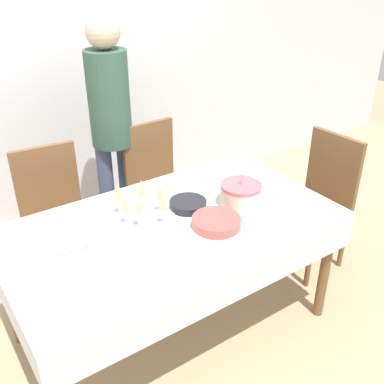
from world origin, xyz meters
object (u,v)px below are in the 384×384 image
at_px(dining_chair_far_right, 158,183).
at_px(plate_stack_main, 216,222).
at_px(birthday_cake, 241,194).
at_px(dining_chair_far_left, 55,214).
at_px(plate_stack_dessert, 188,204).
at_px(dining_chair_right_end, 320,197).
at_px(person_standing, 111,117).
at_px(champagne_tray, 141,206).

bearing_deg(dining_chair_far_right, plate_stack_main, -102.55).
bearing_deg(birthday_cake, dining_chair_far_left, 132.30).
bearing_deg(plate_stack_dessert, dining_chair_far_left, 125.86).
relative_size(dining_chair_far_left, dining_chair_far_right, 1.00).
relative_size(dining_chair_right_end, person_standing, 0.57).
bearing_deg(dining_chair_right_end, champagne_tray, 175.05).
height_order(dining_chair_right_end, champagne_tray, dining_chair_right_end).
bearing_deg(birthday_cake, champagne_tray, 161.27).
relative_size(dining_chair_far_left, dining_chair_right_end, 1.00).
distance_m(dining_chair_right_end, plate_stack_main, 1.07).
bearing_deg(person_standing, dining_chair_far_left, -159.38).
bearing_deg(dining_chair_right_end, birthday_cake, -175.12).
distance_m(dining_chair_far_left, birthday_cake, 1.21).
distance_m(dining_chair_right_end, plate_stack_dessert, 1.07).
height_order(plate_stack_dessert, person_standing, person_standing).
bearing_deg(birthday_cake, person_standing, 103.90).
relative_size(dining_chair_far_right, person_standing, 0.57).
relative_size(dining_chair_far_right, birthday_cake, 4.10).
relative_size(dining_chair_far_left, champagne_tray, 2.59).
xyz_separation_m(dining_chair_right_end, person_standing, (-1.04, 1.00, 0.49)).
bearing_deg(birthday_cake, plate_stack_main, -157.20).
bearing_deg(dining_chair_right_end, dining_chair_far_right, 135.16).
height_order(dining_chair_right_end, plate_stack_dessert, dining_chair_right_end).
height_order(dining_chair_far_right, birthday_cake, birthday_cake).
distance_m(birthday_cake, plate_stack_dessert, 0.30).
bearing_deg(champagne_tray, plate_stack_dessert, -9.17).
height_order(dining_chair_far_right, person_standing, person_standing).
xyz_separation_m(champagne_tray, plate_stack_main, (0.28, -0.28, -0.05)).
height_order(birthday_cake, champagne_tray, birthday_cake).
height_order(dining_chair_far_left, person_standing, person_standing).
distance_m(champagne_tray, person_standing, 0.95).
height_order(champagne_tray, plate_stack_main, champagne_tray).
xyz_separation_m(dining_chair_far_left, dining_chair_right_end, (1.57, -0.80, 0.00)).
relative_size(champagne_tray, person_standing, 0.22).
distance_m(birthday_cake, plate_stack_main, 0.27).
height_order(dining_chair_far_left, dining_chair_right_end, same).
distance_m(dining_chair_far_left, person_standing, 0.75).
distance_m(birthday_cake, champagne_tray, 0.56).
xyz_separation_m(dining_chair_far_left, plate_stack_dessert, (0.53, -0.73, 0.25)).
bearing_deg(plate_stack_main, birthday_cake, 22.80).
bearing_deg(dining_chair_right_end, plate_stack_dessert, 176.15).
distance_m(plate_stack_main, plate_stack_dessert, 0.24).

